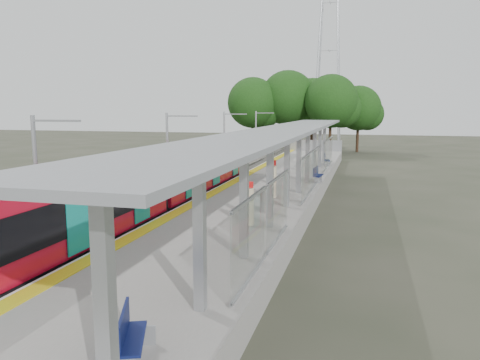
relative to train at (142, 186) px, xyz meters
name	(u,v)px	position (x,y,z in m)	size (l,w,h in m)	color
trackbed	(201,196)	(0.00, 8.05, -1.93)	(3.00, 70.00, 0.24)	#59544C
platform	(270,193)	(4.50, 8.05, -1.55)	(6.00, 50.00, 1.00)	gray
tactile_strip	(230,183)	(1.95, 8.05, -1.04)	(0.60, 50.00, 0.02)	yellow
end_fence	(315,145)	(4.50, 33.00, -0.45)	(6.00, 0.10, 1.20)	#9EA0A5
train	(142,186)	(0.00, 0.00, 0.00)	(2.74, 27.60, 3.62)	black
canopy	(287,137)	(6.11, 4.23, 2.15)	(3.27, 38.00, 3.66)	#9EA0A5
pylon	(329,27)	(3.50, 61.05, 16.95)	(8.00, 4.00, 38.00)	#9EA0A5
tree_cluster	(305,102)	(2.14, 41.87, 4.49)	(19.41, 10.45, 10.66)	#382316
catenary_masts	(169,153)	(-1.72, 7.05, 0.86)	(2.08, 48.16, 5.40)	#9EA0A5
bench_near	(129,334)	(5.96, -12.34, -0.56)	(0.90, 1.41, 0.93)	#101952
bench_mid	(317,174)	(7.12, 10.17, -0.55)	(0.56, 1.44, 0.96)	#101952
bench_far	(326,159)	(6.91, 19.46, -0.55)	(0.58, 1.45, 0.96)	#101952
info_pillar_near	(249,206)	(5.64, -1.86, -0.28)	(0.40, 0.40, 1.77)	#C7B791
info_pillar_far	(272,181)	(5.36, 4.28, -0.20)	(0.44, 0.44, 1.97)	#C7B791
litter_bin	(266,201)	(5.80, 0.59, -0.55)	(0.50, 0.50, 1.01)	#9EA0A5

